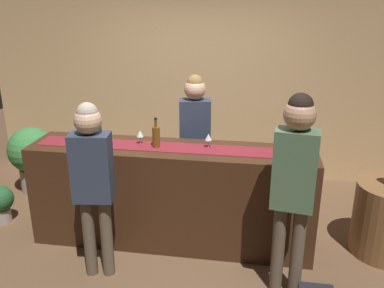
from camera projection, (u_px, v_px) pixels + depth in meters
ground_plane at (173, 240)px, 4.45m from camera, size 10.00×10.00×0.00m
back_wall at (199, 73)px, 5.72m from camera, size 6.00×0.12×2.90m
bar_counter at (172, 195)px, 4.27m from camera, size 2.84×0.60×1.05m
counter_runner_cloth at (171, 147)px, 4.09m from camera, size 2.70×0.28×0.01m
wine_bottle_amber at (156, 137)px, 4.06m from camera, size 0.07×0.07×0.30m
wine_bottle_green at (98, 132)px, 4.19m from camera, size 0.07×0.07×0.30m
wine_glass_near_customer at (140, 134)px, 4.16m from camera, size 0.07×0.07×0.14m
wine_glass_mid_counter at (208, 137)px, 4.06m from camera, size 0.07×0.07×0.14m
bartender at (195, 132)px, 4.62m from camera, size 0.37×0.26×1.67m
customer_sipping at (294, 175)px, 3.30m from camera, size 0.37×0.25×1.78m
customer_browsing at (92, 174)px, 3.58m from camera, size 0.36×0.24×1.64m
potted_plant_tall at (32, 155)px, 5.42m from camera, size 0.59×0.59×0.87m
potted_plant_small at (1, 202)px, 4.73m from camera, size 0.30×0.30×0.44m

